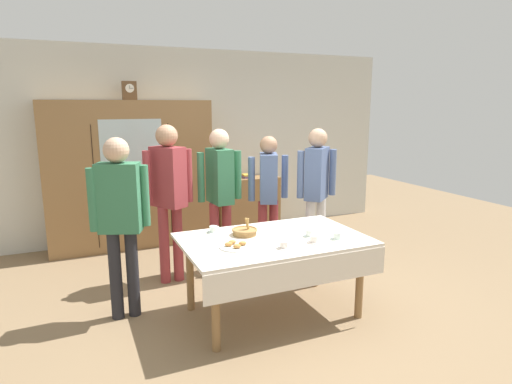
% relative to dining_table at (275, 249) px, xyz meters
% --- Properties ---
extents(ground_plane, '(12.00, 12.00, 0.00)m').
position_rel_dining_table_xyz_m(ground_plane, '(0.00, 0.24, -0.64)').
color(ground_plane, '#846B4C').
rests_on(ground_plane, ground).
extents(back_wall, '(6.40, 0.10, 2.70)m').
position_rel_dining_table_xyz_m(back_wall, '(0.00, 2.89, 0.71)').
color(back_wall, silver).
rests_on(back_wall, ground).
extents(dining_table, '(1.65, 1.05, 0.74)m').
position_rel_dining_table_xyz_m(dining_table, '(0.00, 0.00, 0.00)').
color(dining_table, olive).
rests_on(dining_table, ground).
extents(wall_cabinet, '(2.16, 0.46, 1.98)m').
position_rel_dining_table_xyz_m(wall_cabinet, '(-0.90, 2.59, 0.35)').
color(wall_cabinet, olive).
rests_on(wall_cabinet, ground).
extents(mantel_clock, '(0.18, 0.11, 0.24)m').
position_rel_dining_table_xyz_m(mantel_clock, '(-0.86, 2.59, 1.46)').
color(mantel_clock, brown).
rests_on(mantel_clock, wall_cabinet).
extents(bookshelf_low, '(0.97, 0.35, 0.83)m').
position_rel_dining_table_xyz_m(bookshelf_low, '(0.82, 2.64, -0.23)').
color(bookshelf_low, olive).
rests_on(bookshelf_low, ground).
extents(book_stack, '(0.16, 0.20, 0.05)m').
position_rel_dining_table_xyz_m(book_stack, '(0.82, 2.64, 0.21)').
color(book_stack, '#664C7A').
rests_on(book_stack, bookshelf_low).
extents(tea_cup_front_edge, '(0.13, 0.13, 0.06)m').
position_rel_dining_table_xyz_m(tea_cup_front_edge, '(-0.45, 0.41, 0.12)').
color(tea_cup_front_edge, silver).
rests_on(tea_cup_front_edge, dining_table).
extents(tea_cup_near_right, '(0.13, 0.13, 0.06)m').
position_rel_dining_table_xyz_m(tea_cup_near_right, '(0.51, -0.23, 0.12)').
color(tea_cup_near_right, silver).
rests_on(tea_cup_near_right, dining_table).
extents(tea_cup_center, '(0.13, 0.13, 0.06)m').
position_rel_dining_table_xyz_m(tea_cup_center, '(0.27, -0.23, 0.12)').
color(tea_cup_center, white).
rests_on(tea_cup_center, dining_table).
extents(tea_cup_near_left, '(0.13, 0.13, 0.06)m').
position_rel_dining_table_xyz_m(tea_cup_near_left, '(-0.04, -0.26, 0.12)').
color(tea_cup_near_left, white).
rests_on(tea_cup_near_left, dining_table).
extents(tea_cup_far_right, '(0.13, 0.13, 0.06)m').
position_rel_dining_table_xyz_m(tea_cup_far_right, '(0.32, -0.06, 0.12)').
color(tea_cup_far_right, silver).
rests_on(tea_cup_far_right, dining_table).
extents(bread_basket, '(0.24, 0.24, 0.16)m').
position_rel_dining_table_xyz_m(bread_basket, '(-0.21, 0.23, 0.13)').
color(bread_basket, '#9E7542').
rests_on(bread_basket, dining_table).
extents(pastry_plate, '(0.28, 0.28, 0.05)m').
position_rel_dining_table_xyz_m(pastry_plate, '(-0.41, -0.07, 0.11)').
color(pastry_plate, white).
rests_on(pastry_plate, dining_table).
extents(spoon_mid_left, '(0.12, 0.02, 0.01)m').
position_rel_dining_table_xyz_m(spoon_mid_left, '(0.70, -0.34, 0.10)').
color(spoon_mid_left, silver).
rests_on(spoon_mid_left, dining_table).
extents(spoon_center, '(0.12, 0.02, 0.01)m').
position_rel_dining_table_xyz_m(spoon_center, '(-0.41, -0.33, 0.10)').
color(spoon_center, silver).
rests_on(spoon_center, dining_table).
extents(person_by_cabinet, '(0.52, 0.38, 1.66)m').
position_rel_dining_table_xyz_m(person_by_cabinet, '(-0.10, 1.23, 0.37)').
color(person_by_cabinet, '#933338').
rests_on(person_by_cabinet, ground).
extents(person_behind_table_left, '(0.52, 0.41, 1.56)m').
position_rel_dining_table_xyz_m(person_behind_table_left, '(0.52, 1.27, 0.30)').
color(person_behind_table_left, '#933338').
rests_on(person_behind_table_left, ground).
extents(person_near_right_end, '(0.52, 0.41, 1.72)m').
position_rel_dining_table_xyz_m(person_near_right_end, '(-0.70, 1.16, 0.41)').
color(person_near_right_end, '#933338').
rests_on(person_near_right_end, ground).
extents(person_behind_table_right, '(0.52, 0.39, 1.65)m').
position_rel_dining_table_xyz_m(person_behind_table_right, '(1.02, 0.99, 0.37)').
color(person_behind_table_right, silver).
rests_on(person_behind_table_right, ground).
extents(person_beside_shelf, '(0.52, 0.32, 1.65)m').
position_rel_dining_table_xyz_m(person_beside_shelf, '(-1.27, 0.52, 0.37)').
color(person_beside_shelf, '#232328').
rests_on(person_beside_shelf, ground).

